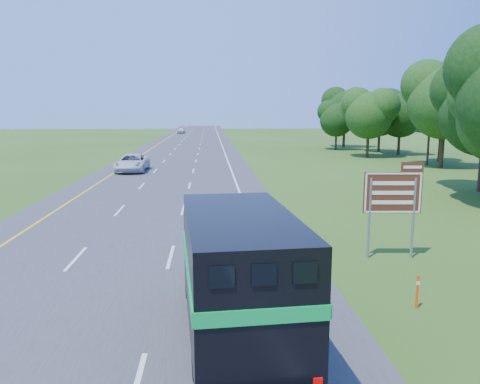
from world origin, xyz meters
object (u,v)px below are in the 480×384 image
(white_suv, at_px, (132,163))
(exit_sign, at_px, (394,196))
(far_car, at_px, (181,131))
(horse_truck, at_px, (236,272))

(white_suv, distance_m, exit_sign, 31.15)
(white_suv, bearing_deg, far_car, 90.15)
(horse_truck, height_order, white_suv, horse_truck)
(far_car, bearing_deg, horse_truck, -81.41)
(horse_truck, height_order, far_car, horse_truck)
(white_suv, height_order, exit_sign, exit_sign)
(horse_truck, distance_m, exit_sign, 9.13)
(white_suv, height_order, far_car, white_suv)
(horse_truck, bearing_deg, far_car, 89.48)
(horse_truck, xyz_separation_m, exit_sign, (6.43, 6.45, 0.62))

